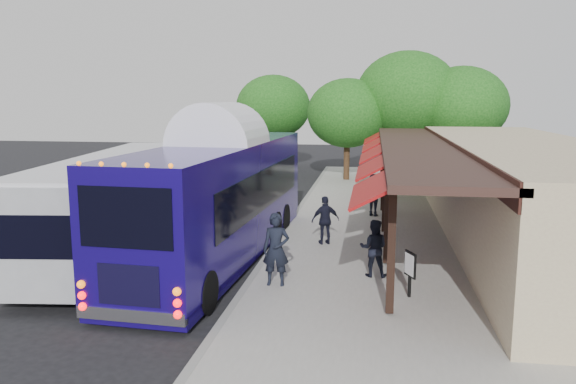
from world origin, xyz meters
The scene contains 15 objects.
ground centered at (0.00, 0.00, 0.00)m, with size 90.00×90.00×0.00m, color black.
sidewalk centered at (5.00, 4.00, 0.07)m, with size 10.00×40.00×0.15m, color #9E9B93.
curb centered at (0.05, 4.00, 0.07)m, with size 0.20×40.00×0.16m, color gray.
station_shelter centered at (8.38, 4.00, 1.85)m, with size 8.15×20.00×3.60m.
coach_bus centered at (-1.45, 0.51, 2.12)m, with size 3.32×12.45×3.94m.
city_bus centered at (-5.06, 0.80, 1.76)m, with size 4.00×12.08×3.19m.
ped_a centered at (0.83, -2.29, 1.13)m, with size 0.71×0.47×1.95m, color black.
ped_b centered at (3.40, -1.14, 0.96)m, with size 0.79×0.61×1.62m, color black.
ped_c centered at (1.76, 2.17, 0.98)m, with size 0.97×0.40×1.66m, color black.
ped_d centered at (3.40, 7.14, 1.04)m, with size 1.15×0.66×1.78m, color black.
sign_board centered at (4.30, -2.70, 0.94)m, with size 0.26×0.50×1.17m.
tree_left centered at (1.72, 17.72, 4.17)m, with size 4.89×4.89×6.26m.
tree_mid centered at (5.25, 18.52, 5.26)m, with size 6.16×6.16×7.89m.
tree_right centered at (8.39, 18.14, 4.64)m, with size 5.43×5.43×6.95m.
tree_far centered at (-3.73, 22.85, 4.46)m, with size 5.23×5.23×6.70m.
Camera 1 is at (3.32, -16.49, 5.10)m, focal length 35.00 mm.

